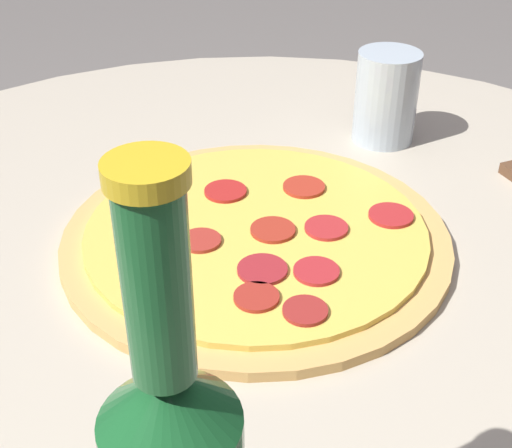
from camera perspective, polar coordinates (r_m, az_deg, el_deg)
table at (r=0.73m, az=0.33°, el=-13.23°), size 1.08×1.08×0.69m
pizza at (r=0.66m, az=0.05°, el=-0.90°), size 0.36×0.36×0.02m
drinking_glass at (r=0.84m, az=10.36°, el=9.96°), size 0.07×0.07×0.11m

